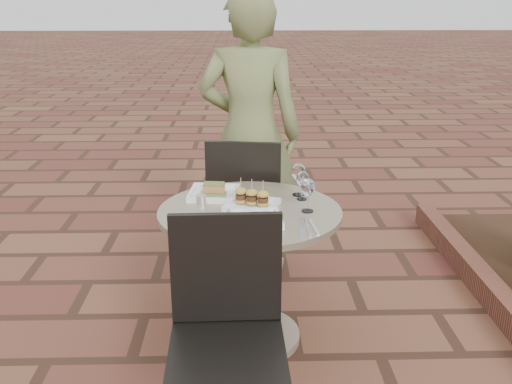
{
  "coord_description": "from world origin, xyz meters",
  "views": [
    {
      "loc": [
        0.14,
        -2.43,
        1.71
      ],
      "look_at": [
        0.21,
        0.18,
        0.82
      ],
      "focal_mm": 40.0,
      "sensor_mm": 36.0,
      "label": 1
    }
  ],
  "objects_px": {
    "plate_salmon": "(214,192)",
    "plate_sliders": "(252,201)",
    "cafe_table": "(250,255)",
    "diner": "(250,134)",
    "chair_far": "(245,199)",
    "plate_tuna": "(256,219)",
    "chair_near": "(227,315)"
  },
  "relations": [
    {
      "from": "chair_far",
      "to": "plate_sliders",
      "type": "bearing_deg",
      "value": 100.13
    },
    {
      "from": "cafe_table",
      "to": "plate_sliders",
      "type": "height_order",
      "value": "plate_sliders"
    },
    {
      "from": "chair_far",
      "to": "plate_salmon",
      "type": "bearing_deg",
      "value": 77.76
    },
    {
      "from": "cafe_table",
      "to": "diner",
      "type": "distance_m",
      "value": 0.99
    },
    {
      "from": "cafe_table",
      "to": "plate_tuna",
      "type": "height_order",
      "value": "plate_tuna"
    },
    {
      "from": "cafe_table",
      "to": "plate_salmon",
      "type": "relative_size",
      "value": 3.29
    },
    {
      "from": "plate_salmon",
      "to": "plate_tuna",
      "type": "distance_m",
      "value": 0.43
    },
    {
      "from": "plate_salmon",
      "to": "plate_sliders",
      "type": "relative_size",
      "value": 0.92
    },
    {
      "from": "cafe_table",
      "to": "plate_sliders",
      "type": "xyz_separation_m",
      "value": [
        0.01,
        0.03,
        0.28
      ]
    },
    {
      "from": "cafe_table",
      "to": "plate_sliders",
      "type": "distance_m",
      "value": 0.28
    },
    {
      "from": "diner",
      "to": "plate_tuna",
      "type": "height_order",
      "value": "diner"
    },
    {
      "from": "plate_salmon",
      "to": "plate_tuna",
      "type": "relative_size",
      "value": 1.1
    },
    {
      "from": "cafe_table",
      "to": "plate_salmon",
      "type": "xyz_separation_m",
      "value": [
        -0.18,
        0.21,
        0.27
      ]
    },
    {
      "from": "cafe_table",
      "to": "plate_salmon",
      "type": "distance_m",
      "value": 0.38
    },
    {
      "from": "chair_near",
      "to": "plate_salmon",
      "type": "xyz_separation_m",
      "value": [
        -0.08,
        0.89,
        0.2
      ]
    },
    {
      "from": "plate_salmon",
      "to": "plate_tuna",
      "type": "bearing_deg",
      "value": -60.58
    },
    {
      "from": "chair_near",
      "to": "plate_salmon",
      "type": "distance_m",
      "value": 0.91
    },
    {
      "from": "plate_sliders",
      "to": "plate_tuna",
      "type": "bearing_deg",
      "value": -85.32
    },
    {
      "from": "plate_tuna",
      "to": "plate_salmon",
      "type": "bearing_deg",
      "value": 119.42
    },
    {
      "from": "cafe_table",
      "to": "chair_near",
      "type": "relative_size",
      "value": 0.97
    },
    {
      "from": "chair_near",
      "to": "plate_sliders",
      "type": "height_order",
      "value": "chair_near"
    },
    {
      "from": "chair_near",
      "to": "diner",
      "type": "bearing_deg",
      "value": 84.46
    },
    {
      "from": "chair_far",
      "to": "diner",
      "type": "bearing_deg",
      "value": -90.19
    },
    {
      "from": "chair_near",
      "to": "diner",
      "type": "xyz_separation_m",
      "value": [
        0.12,
        1.58,
        0.35
      ]
    },
    {
      "from": "cafe_table",
      "to": "plate_sliders",
      "type": "bearing_deg",
      "value": 70.38
    },
    {
      "from": "cafe_table",
      "to": "diner",
      "type": "relative_size",
      "value": 0.5
    },
    {
      "from": "plate_tuna",
      "to": "chair_near",
      "type": "bearing_deg",
      "value": -103.98
    },
    {
      "from": "cafe_table",
      "to": "chair_far",
      "type": "relative_size",
      "value": 0.97
    },
    {
      "from": "chair_far",
      "to": "plate_sliders",
      "type": "distance_m",
      "value": 0.67
    },
    {
      "from": "plate_salmon",
      "to": "plate_sliders",
      "type": "distance_m",
      "value": 0.26
    },
    {
      "from": "diner",
      "to": "chair_far",
      "type": "bearing_deg",
      "value": 89.91
    },
    {
      "from": "cafe_table",
      "to": "chair_far",
      "type": "xyz_separation_m",
      "value": [
        -0.02,
        0.67,
        0.07
      ]
    }
  ]
}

